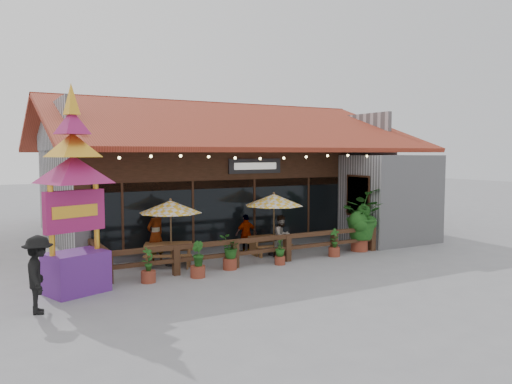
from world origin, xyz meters
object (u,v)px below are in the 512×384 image
picnic_table_left (169,251)px  thai_sign_tower (74,175)px  umbrella_right (274,200)px  tropical_plant (360,216)px  pedestrian (38,274)px  umbrella_left (171,207)px  picnic_table_right (269,242)px

picnic_table_left → thai_sign_tower: (-3.20, -1.86, 2.62)m
umbrella_right → picnic_table_left: 4.19m
umbrella_right → picnic_table_left: (-3.91, 0.22, -1.50)m
thai_sign_tower → tropical_plant: 10.48m
pedestrian → thai_sign_tower: bearing=-30.9°
pedestrian → umbrella_left: bearing=-46.8°
umbrella_left → umbrella_right: (3.83, -0.19, 0.06)m
picnic_table_left → thai_sign_tower: thai_sign_tower is taller
picnic_table_right → thai_sign_tower: (-7.03, -1.89, 2.67)m
picnic_table_right → umbrella_left: bearing=-179.1°
umbrella_left → tropical_plant: bearing=-9.1°
picnic_table_left → picnic_table_right: (3.83, 0.03, -0.05)m
umbrella_right → pedestrian: 8.75m
umbrella_left → picnic_table_right: bearing=0.9°
pedestrian → umbrella_right: bearing=-63.0°
picnic_table_left → pedestrian: pedestrian is taller
picnic_table_left → tropical_plant: 7.25m
umbrella_right → thai_sign_tower: size_ratio=0.39×
picnic_table_left → pedestrian: bearing=-142.8°
picnic_table_right → tropical_plant: (3.28, -1.19, 0.89)m
picnic_table_left → thai_sign_tower: size_ratio=0.33×
thai_sign_tower → tropical_plant: bearing=3.9°
umbrella_right → picnic_table_right: size_ratio=1.57×
thai_sign_tower → pedestrian: (-1.05, -1.36, -2.21)m
umbrella_right → picnic_table_right: umbrella_right is taller
umbrella_right → tropical_plant: 3.40m
picnic_table_right → pedestrian: pedestrian is taller
picnic_table_left → tropical_plant: bearing=-9.3°
picnic_table_left → picnic_table_right: 3.83m
tropical_plant → pedestrian: tropical_plant is taller
picnic_table_left → pedestrian: size_ratio=1.06×
umbrella_left → picnic_table_left: 1.44m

